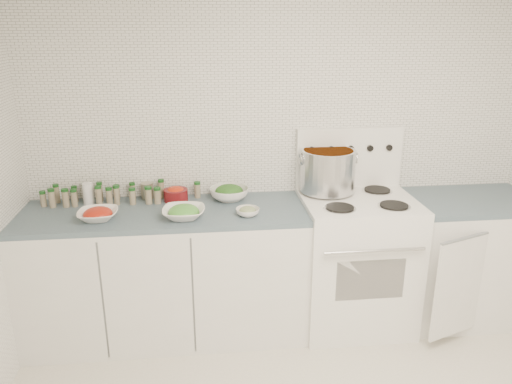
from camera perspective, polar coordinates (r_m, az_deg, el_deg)
name	(u,v)px	position (r m, az deg, el deg)	size (l,w,h in m)	color
room_walls	(343,154)	(2.03, 9.97, 4.27)	(3.54, 3.04, 2.52)	white
counter_left	(167,273)	(3.48, -10.08, -9.07)	(1.85, 0.62, 0.90)	white
stove	(355,257)	(3.60, 11.23, -7.33)	(0.76, 0.70, 1.36)	white
counter_right	(465,257)	(3.94, 22.76, -6.91)	(0.89, 0.77, 0.90)	white
stock_pot	(328,169)	(3.48, 8.19, 2.63)	(0.40, 0.38, 0.29)	silver
bowl_tomato	(98,214)	(3.24, -17.62, -2.43)	(0.25, 0.25, 0.08)	white
bowl_snowpea	(184,212)	(3.15, -8.26, -2.29)	(0.28, 0.28, 0.09)	white
bowl_broccoli	(229,193)	(3.44, -3.08, -0.07)	(0.31, 0.31, 0.11)	white
bowl_zucchini	(248,211)	(3.16, -0.96, -2.21)	(0.16, 0.16, 0.06)	white
bowl_pepper	(176,194)	(3.45, -9.15, -0.21)	(0.16, 0.16, 0.10)	maroon
salt_canister	(88,193)	(3.54, -18.63, -0.16)	(0.07, 0.07, 0.14)	white
tin_can	(147,191)	(3.54, -12.31, 0.15)	(0.09, 0.09, 0.11)	#9B9683
spice_cluster	(109,194)	(3.51, -16.45, -0.25)	(1.06, 0.16, 0.14)	gray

